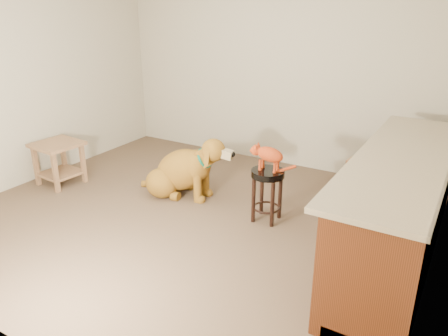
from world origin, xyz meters
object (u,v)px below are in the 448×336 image
Objects in this scene: side_table at (59,157)px; tabby_kitten at (268,155)px; golden_retriever at (183,171)px; padded_stool at (267,185)px; wood_stool at (369,192)px.

tabby_kitten is at bearing 9.42° from side_table.
golden_retriever is at bearing 174.10° from tabby_kitten.
padded_stool is at bearing -5.72° from tabby_kitten.
tabby_kitten is (1.07, -0.07, 0.41)m from golden_retriever.
padded_stool is at bearing -10.53° from golden_retriever.
golden_retriever reaches higher than padded_stool.
tabby_kitten reaches higher than padded_stool.
padded_stool is 2.59m from side_table.
tabby_kitten reaches higher than side_table.
wood_stool is 1.31× the size of side_table.
padded_stool is 0.32m from tabby_kitten.
wood_stool is at bearing 1.89° from golden_retriever.
padded_stool is at bearing 9.37° from side_table.
side_table is (-2.55, -0.42, -0.04)m from padded_stool.
wood_stool reaches higher than padded_stool.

